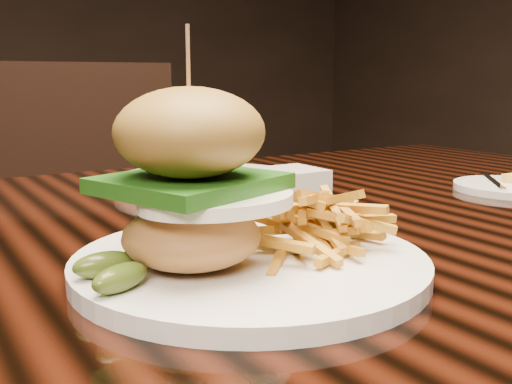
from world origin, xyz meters
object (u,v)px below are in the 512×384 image
burger_plate (239,216)px  far_dish (209,176)px  chair_far (101,226)px  dining_table (219,287)px

burger_plate → far_dish: burger_plate is taller
far_dish → chair_far: (0.05, 0.69, -0.23)m
far_dish → dining_table: bearing=-114.5°
burger_plate → chair_far: 1.11m
dining_table → burger_plate: bearing=-113.1°
far_dish → chair_far: 0.73m
dining_table → chair_far: (0.14, 0.89, -0.13)m
burger_plate → chair_far: size_ratio=0.31×
dining_table → chair_far: chair_far is taller
burger_plate → far_dish: (0.16, 0.37, -0.03)m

